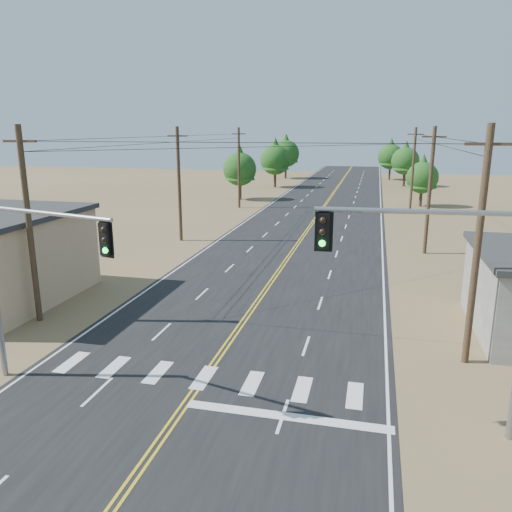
% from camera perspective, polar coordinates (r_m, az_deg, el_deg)
% --- Properties ---
extents(road, '(15.00, 200.00, 0.02)m').
position_cam_1_polar(road, '(40.99, 4.17, 0.49)').
color(road, black).
rests_on(road, ground).
extents(utility_pole_left_near, '(1.80, 0.30, 10.00)m').
position_cam_1_polar(utility_pole_left_near, '(27.52, -24.51, 3.29)').
color(utility_pole_left_near, '#4C3826').
rests_on(utility_pole_left_near, ground).
extents(utility_pole_left_mid, '(1.80, 0.30, 10.00)m').
position_cam_1_polar(utility_pole_left_mid, '(44.83, -8.78, 8.18)').
color(utility_pole_left_mid, '#4C3826').
rests_on(utility_pole_left_mid, ground).
extents(utility_pole_left_far, '(1.80, 0.30, 10.00)m').
position_cam_1_polar(utility_pole_left_far, '(63.74, -1.96, 10.10)').
color(utility_pole_left_far, '#4C3826').
rests_on(utility_pole_left_far, ground).
extents(utility_pole_right_near, '(1.80, 0.30, 10.00)m').
position_cam_1_polar(utility_pole_right_near, '(22.22, 24.00, 0.98)').
color(utility_pole_right_near, '#4C3826').
rests_on(utility_pole_right_near, ground).
extents(utility_pole_right_mid, '(1.80, 0.30, 10.00)m').
position_cam_1_polar(utility_pole_right_mid, '(41.79, 19.23, 7.12)').
color(utility_pole_right_mid, '#4C3826').
rests_on(utility_pole_right_mid, ground).
extents(utility_pole_right_far, '(1.80, 0.30, 10.00)m').
position_cam_1_polar(utility_pole_right_far, '(61.63, 17.49, 9.32)').
color(utility_pole_right_far, '#4C3826').
rests_on(utility_pole_right_far, ground).
extents(signal_mast_left, '(6.33, 1.87, 7.15)m').
position_cam_1_polar(signal_mast_left, '(20.27, -25.05, -1.02)').
color(signal_mast_left, gray).
rests_on(signal_mast_left, ground).
extents(signal_mast_right, '(6.63, 0.89, 7.57)m').
position_cam_1_polar(signal_mast_right, '(16.54, 22.58, -3.02)').
color(signal_mast_right, gray).
rests_on(signal_mast_right, ground).
extents(tree_left_near, '(4.68, 4.68, 7.80)m').
position_cam_1_polar(tree_left_near, '(71.46, -1.88, 10.27)').
color(tree_left_near, '#3F2D1E').
rests_on(tree_left_near, ground).
extents(tree_left_mid, '(5.11, 5.11, 8.52)m').
position_cam_1_polar(tree_left_mid, '(86.95, 2.21, 11.28)').
color(tree_left_mid, '#3F2D1E').
rests_on(tree_left_mid, ground).
extents(tree_left_far, '(5.42, 5.42, 9.04)m').
position_cam_1_polar(tree_left_far, '(103.12, 3.43, 11.91)').
color(tree_left_far, '#3F2D1E').
rests_on(tree_left_far, ground).
extents(tree_right_near, '(4.05, 4.05, 6.75)m').
position_cam_1_polar(tree_right_near, '(68.30, 18.51, 8.83)').
color(tree_right_near, '#3F2D1E').
rests_on(tree_right_near, ground).
extents(tree_right_mid, '(4.78, 4.78, 7.97)m').
position_cam_1_polar(tree_right_mid, '(92.21, 16.72, 10.66)').
color(tree_right_mid, '#3F2D1E').
rests_on(tree_right_mid, ground).
extents(tree_right_far, '(4.92, 4.92, 8.19)m').
position_cam_1_polar(tree_right_far, '(103.64, 15.15, 11.18)').
color(tree_right_far, '#3F2D1E').
rests_on(tree_right_far, ground).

